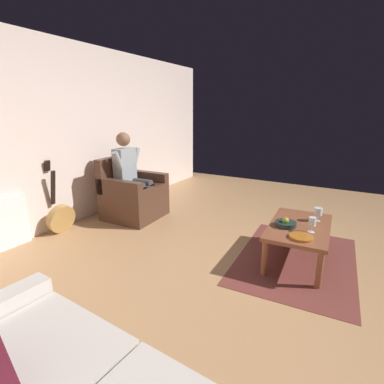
# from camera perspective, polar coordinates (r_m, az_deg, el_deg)

# --- Properties ---
(ground_plane) EXTENTS (7.49, 7.49, 0.00)m
(ground_plane) POSITION_cam_1_polar(r_m,az_deg,el_deg) (3.45, 15.91, -13.04)
(ground_plane) COLOR #AF8055
(wall_back) EXTENTS (6.64, 0.06, 2.56)m
(wall_back) POSITION_cam_1_polar(r_m,az_deg,el_deg) (4.69, -21.06, 10.49)
(wall_back) COLOR beige
(wall_back) RESTS_ON ground
(rug) EXTENTS (1.80, 1.31, 0.01)m
(rug) POSITION_cam_1_polar(r_m,az_deg,el_deg) (3.56, 19.74, -12.35)
(rug) COLOR brown
(rug) RESTS_ON ground
(armchair) EXTENTS (0.84, 0.81, 0.94)m
(armchair) POSITION_cam_1_polar(r_m,az_deg,el_deg) (4.61, -11.57, -0.82)
(armchair) COLOR #482C1F
(armchair) RESTS_ON ground
(person_seated) EXTENTS (0.61, 0.57, 1.31)m
(person_seated) POSITION_cam_1_polar(r_m,az_deg,el_deg) (4.53, -11.86, 3.72)
(person_seated) COLOR #91999C
(person_seated) RESTS_ON ground
(coffee_table) EXTENTS (1.07, 0.67, 0.42)m
(coffee_table) POSITION_cam_1_polar(r_m,az_deg,el_deg) (3.41, 20.29, -7.04)
(coffee_table) COLOR brown
(coffee_table) RESTS_ON ground
(guitar) EXTENTS (0.39, 0.26, 1.00)m
(guitar) POSITION_cam_1_polar(r_m,az_deg,el_deg) (4.37, -24.42, -4.39)
(guitar) COLOR #B28645
(guitar) RESTS_ON ground
(wine_glass_near) EXTENTS (0.09, 0.09, 0.16)m
(wine_glass_near) POSITION_cam_1_polar(r_m,az_deg,el_deg) (3.56, 23.54, -3.68)
(wine_glass_near) COLOR silver
(wine_glass_near) RESTS_ON coffee_table
(wine_glass_far) EXTENTS (0.07, 0.07, 0.16)m
(wine_glass_far) POSITION_cam_1_polar(r_m,az_deg,el_deg) (3.21, 22.54, -5.55)
(wine_glass_far) COLOR silver
(wine_glass_far) RESTS_ON coffee_table
(fruit_bowl) EXTENTS (0.22, 0.22, 0.11)m
(fruit_bowl) POSITION_cam_1_polar(r_m,az_deg,el_deg) (3.31, 17.92, -5.84)
(fruit_bowl) COLOR #1F2D28
(fruit_bowl) RESTS_ON coffee_table
(decorative_dish) EXTENTS (0.23, 0.23, 0.02)m
(decorative_dish) POSITION_cam_1_polar(r_m,az_deg,el_deg) (3.07, 20.64, -8.26)
(decorative_dish) COLOR #AB5D1F
(decorative_dish) RESTS_ON coffee_table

